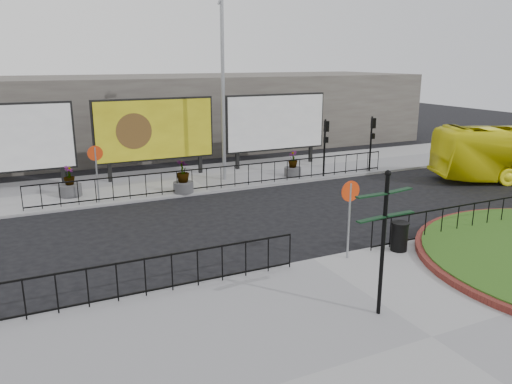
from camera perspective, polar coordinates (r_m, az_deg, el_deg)
ground at (r=15.77m, az=6.51°, el=-7.97°), size 90.00×90.00×0.00m
pavement_near at (r=12.27m, az=19.43°, el=-15.57°), size 30.00×10.00×0.12m
pavement_far at (r=26.19m, az=-7.49°, el=1.46°), size 44.00×6.00×0.12m
railing_near_left at (r=13.26m, az=-15.59°, el=-9.90°), size 10.00×0.10×1.10m
railing_near_right at (r=19.44m, az=23.57°, el=-2.60°), size 9.00×0.10×1.10m
railing_far at (r=23.92m, az=-3.22°, el=1.78°), size 18.00×0.10×1.10m
speed_sign_far at (r=22.24m, az=-17.84°, el=3.35°), size 0.64×0.07×2.47m
speed_sign_near at (r=15.37m, az=10.67°, el=-1.18°), size 0.64×0.07×2.47m
billboard_left at (r=25.47m, az=-26.96°, el=5.40°), size 6.20×0.31×4.10m
billboard_mid at (r=26.24m, az=-11.48°, el=6.96°), size 6.20×0.31×4.10m
billboard_right at (r=28.74m, az=2.27°, el=7.93°), size 6.20×0.31×4.10m
lamp_post at (r=25.09m, az=-3.79°, el=11.98°), size 0.74×0.18×9.23m
signal_pole_a at (r=26.22m, az=7.94°, el=6.01°), size 0.22×0.26×3.00m
signal_pole_b at (r=27.97m, az=13.11°, el=6.32°), size 0.22×0.26×3.00m
building_backdrop at (r=35.32m, az=-12.80°, el=8.73°), size 40.00×10.00×5.00m
fingerpost_sign at (r=12.02m, az=14.41°, el=-4.17°), size 1.67×0.38×3.58m
litter_bin at (r=16.75m, az=16.07°, el=-4.89°), size 0.57×0.57×0.95m
planter_a at (r=23.97m, az=-20.49°, el=0.62°), size 1.01×1.01×1.38m
planter_b at (r=23.28m, az=-8.33°, el=1.39°), size 0.94×0.94×1.54m
planter_c at (r=26.39m, az=4.21°, el=2.88°), size 0.89×0.89×1.36m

